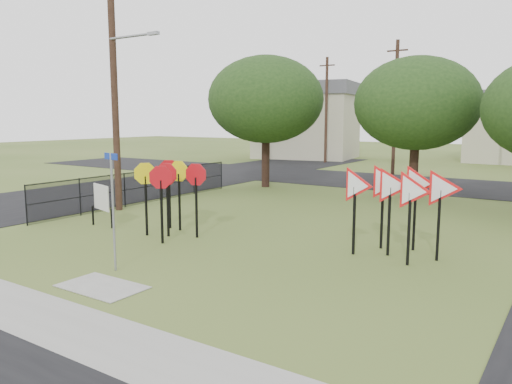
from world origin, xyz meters
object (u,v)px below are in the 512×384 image
at_px(street_name_sign, 113,204).
at_px(yield_sign_cluster, 399,190).
at_px(stop_sign_cluster, 170,181).
at_px(info_board, 101,199).

height_order(street_name_sign, yield_sign_cluster, street_name_sign).
relative_size(stop_sign_cluster, yield_sign_cluster, 0.75).
xyz_separation_m(yield_sign_cluster, info_board, (-9.99, -2.08, -0.86)).
relative_size(street_name_sign, yield_sign_cluster, 0.92).
relative_size(stop_sign_cluster, info_board, 1.61).
xyz_separation_m(stop_sign_cluster, yield_sign_cluster, (7.05, 1.67, 0.06)).
distance_m(street_name_sign, yield_sign_cluster, 7.68).
bearing_deg(street_name_sign, info_board, 143.86).
xyz_separation_m(street_name_sign, info_board, (-4.49, 3.28, -0.71)).
bearing_deg(stop_sign_cluster, info_board, -172.13).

